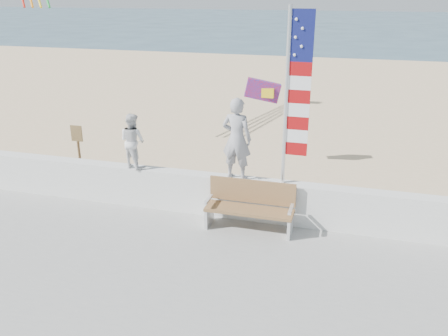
{
  "coord_description": "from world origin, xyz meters",
  "views": [
    {
      "loc": [
        2.69,
        -7.05,
        4.85
      ],
      "look_at": [
        0.2,
        1.8,
        1.35
      ],
      "focal_mm": 38.0,
      "sensor_mm": 36.0,
      "label": 1
    }
  ],
  "objects_px": {
    "bench": "(250,205)",
    "flag": "(293,91)",
    "child": "(133,141)",
    "adult": "(237,139)"
  },
  "relations": [
    {
      "from": "bench",
      "to": "flag",
      "type": "bearing_deg",
      "value": 33.05
    },
    {
      "from": "bench",
      "to": "flag",
      "type": "distance_m",
      "value": 2.45
    },
    {
      "from": "child",
      "to": "adult",
      "type": "bearing_deg",
      "value": -159.92
    },
    {
      "from": "bench",
      "to": "flag",
      "type": "xyz_separation_m",
      "value": [
        0.7,
        0.45,
        2.3
      ]
    },
    {
      "from": "child",
      "to": "flag",
      "type": "height_order",
      "value": "flag"
    },
    {
      "from": "adult",
      "to": "flag",
      "type": "bearing_deg",
      "value": -173.88
    },
    {
      "from": "adult",
      "to": "child",
      "type": "xyz_separation_m",
      "value": [
        -2.37,
        0.0,
        -0.24
      ]
    },
    {
      "from": "adult",
      "to": "bench",
      "type": "xyz_separation_m",
      "value": [
        0.41,
        -0.45,
        -1.25
      ]
    },
    {
      "from": "child",
      "to": "bench",
      "type": "xyz_separation_m",
      "value": [
        2.78,
        -0.45,
        -1.01
      ]
    },
    {
      "from": "bench",
      "to": "flag",
      "type": "relative_size",
      "value": 0.51
    }
  ]
}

